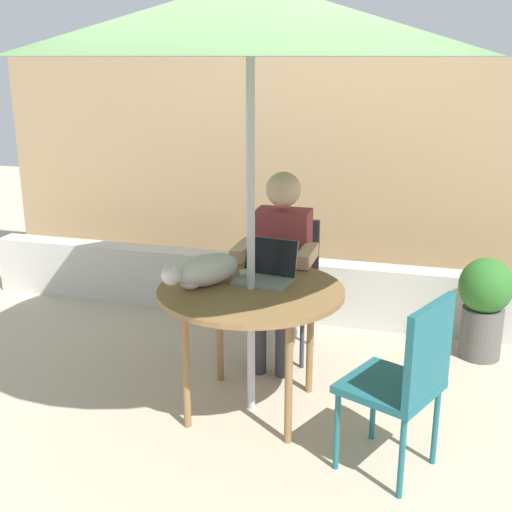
{
  "coord_description": "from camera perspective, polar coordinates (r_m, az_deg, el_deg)",
  "views": [
    {
      "loc": [
        0.91,
        -3.15,
        1.9
      ],
      "look_at": [
        0.0,
        0.1,
        0.87
      ],
      "focal_mm": 45.85,
      "sensor_mm": 36.0,
      "label": 1
    }
  ],
  "objects": [
    {
      "name": "potted_plant_near_fence",
      "position": [
        4.48,
        19.29,
        -3.87
      ],
      "size": [
        0.34,
        0.34,
        0.68
      ],
      "color": "#595654",
      "rests_on": "ground"
    },
    {
      "name": "person_seated",
      "position": [
        4.11,
        2.14,
        -0.18
      ],
      "size": [
        0.48,
        0.48,
        1.23
      ],
      "color": "maroon",
      "rests_on": "ground"
    },
    {
      "name": "chair_empty",
      "position": [
        3.1,
        13.05,
        -10.02
      ],
      "size": [
        0.53,
        0.53,
        0.89
      ],
      "color": "#1E606B",
      "rests_on": "ground"
    },
    {
      "name": "laptop",
      "position": [
        3.61,
        1.02,
        -1.07
      ],
      "size": [
        0.33,
        0.29,
        0.21
      ],
      "color": "gray",
      "rests_on": "patio_table"
    },
    {
      "name": "planter_wall_low",
      "position": [
        4.92,
        4.05,
        -2.94
      ],
      "size": [
        5.13,
        0.2,
        0.45
      ],
      "primitive_type": "cube",
      "color": "beige",
      "rests_on": "ground"
    },
    {
      "name": "cat",
      "position": [
        3.51,
        -4.61,
        -1.31
      ],
      "size": [
        0.43,
        0.55,
        0.17
      ],
      "color": "silver",
      "rests_on": "patio_table"
    },
    {
      "name": "fence_back",
      "position": [
        5.43,
        5.81,
        6.82
      ],
      "size": [
        5.7,
        0.08,
        1.9
      ],
      "primitive_type": "cube",
      "color": "tan",
      "rests_on": "ground"
    },
    {
      "name": "patio_table",
      "position": [
        3.51,
        -0.44,
        -3.76
      ],
      "size": [
        1.0,
        1.0,
        0.72
      ],
      "color": "olive",
      "rests_on": "ground"
    },
    {
      "name": "ground_plane",
      "position": [
        3.79,
        -0.42,
        -13.1
      ],
      "size": [
        14.0,
        14.0,
        0.0
      ],
      "primitive_type": "plane",
      "color": "#BCAD93"
    },
    {
      "name": "chair_occupied",
      "position": [
        4.31,
        2.61,
        -1.75
      ],
      "size": [
        0.4,
        0.4,
        0.89
      ],
      "color": "#33383F",
      "rests_on": "ground"
    },
    {
      "name": "patio_umbrella",
      "position": [
        3.29,
        -0.5,
        20.05
      ],
      "size": [
        2.33,
        2.33,
        2.25
      ],
      "color": "#B7B7BC",
      "rests_on": "ground"
    }
  ]
}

